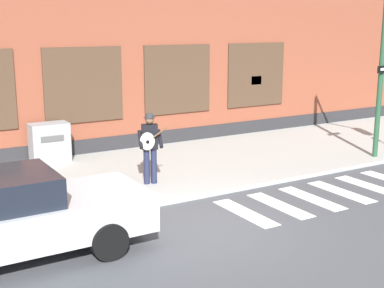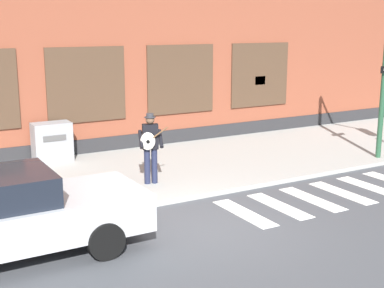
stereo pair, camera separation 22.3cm
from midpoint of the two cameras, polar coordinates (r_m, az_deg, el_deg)
ground_plane at (r=10.77m, az=0.76°, el=-8.99°), size 160.00×160.00×0.00m
sidewalk at (r=14.32m, az=-8.08°, el=-3.33°), size 28.00×5.21×0.11m
building_backdrop at (r=18.12m, az=-14.36°, el=14.14°), size 28.00×4.06×9.12m
crosswalk at (r=13.11m, az=13.67°, el=-5.31°), size 5.20×1.90×0.01m
red_car at (r=9.73m, az=-19.24°, el=-7.31°), size 4.61×2.01×1.53m
busker at (r=13.06m, az=-5.03°, el=-0.04°), size 0.72×0.67×1.76m
utility_box at (r=15.77m, az=-15.34°, el=0.15°), size 1.08×0.63×1.13m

